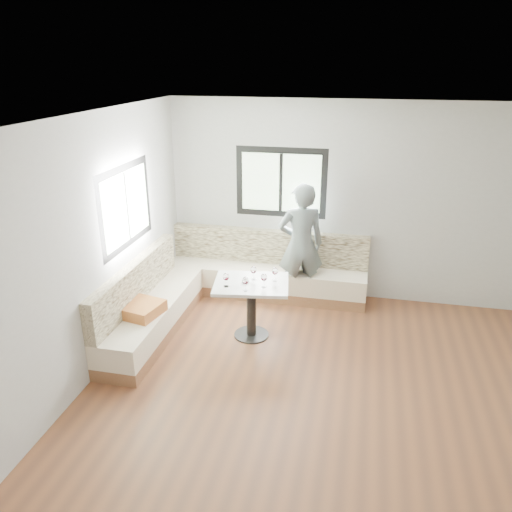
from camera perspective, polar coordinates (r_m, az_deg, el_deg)
The scene contains 10 objects.
room at distance 4.82m, azimuth 7.52°, elevation -1.45°, with size 5.01×5.01×2.81m.
banquette at distance 6.91m, azimuth -4.27°, elevation -3.70°, with size 2.90×2.80×0.95m.
table at distance 6.17m, azimuth -0.54°, elevation -4.61°, with size 1.00×0.83×0.74m.
person at distance 6.96m, azimuth 5.14°, elevation 1.31°, with size 0.64×0.42×1.75m, color slate.
olive_ramekin at distance 6.10m, azimuth -1.22°, elevation -2.83°, with size 0.09×0.09×0.03m.
wine_glass_a at distance 5.95m, azimuth -3.45°, elevation -2.45°, with size 0.08×0.08×0.17m.
wine_glass_b at distance 5.84m, azimuth -1.23°, elevation -2.89°, with size 0.08×0.08×0.17m.
wine_glass_c at distance 5.93m, azimuth 0.91°, elevation -2.50°, with size 0.08×0.08×0.17m.
wine_glass_d at distance 6.13m, azimuth -0.30°, elevation -1.65°, with size 0.08×0.08×0.17m.
wine_glass_e at distance 6.10m, azimuth 2.18°, elevation -1.79°, with size 0.08×0.08×0.17m.
Camera 1 is at (0.26, -4.34, 3.29)m, focal length 35.00 mm.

